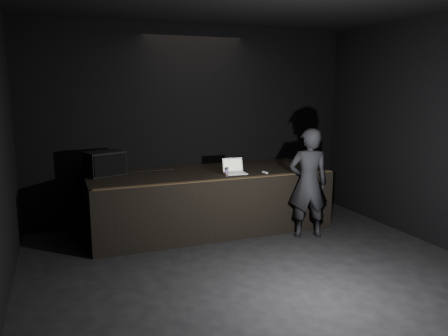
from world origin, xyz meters
TOP-DOWN VIEW (x-y plane):
  - ground at (0.00, 0.00)m, footprint 7.00×7.00m
  - room_walls at (0.00, 0.00)m, footprint 6.10×7.10m
  - stage_riser at (0.00, 2.73)m, footprint 4.00×1.50m
  - riser_lip at (0.00, 2.02)m, footprint 3.92×0.10m
  - stage_monitor at (-1.67, 3.04)m, footprint 0.69×0.60m
  - cable at (-1.00, 3.08)m, footprint 0.99×0.04m
  - laptop at (0.36, 2.45)m, footprint 0.37×0.33m
  - beer_can at (0.15, 2.25)m, footprint 0.06×0.06m
  - plastic_cup at (0.52, 2.88)m, footprint 0.08×0.08m
  - wii_remote at (0.84, 2.27)m, footprint 0.05×0.14m
  - person at (1.37, 1.75)m, footprint 0.74×0.58m

SIDE VIEW (x-z plane):
  - ground at x=0.00m, z-range 0.00..0.00m
  - stage_riser at x=0.00m, z-range 0.00..1.00m
  - person at x=1.37m, z-range 0.00..1.78m
  - riser_lip at x=0.00m, z-range 1.00..1.01m
  - cable at x=-1.00m, z-range 1.00..1.02m
  - wii_remote at x=0.84m, z-range 1.00..1.03m
  - plastic_cup at x=0.52m, z-range 1.00..1.09m
  - laptop at x=0.36m, z-range 0.94..1.18m
  - beer_can at x=0.15m, z-range 1.00..1.15m
  - stage_monitor at x=-1.67m, z-range 1.00..1.39m
  - room_walls at x=0.00m, z-range 0.26..3.78m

